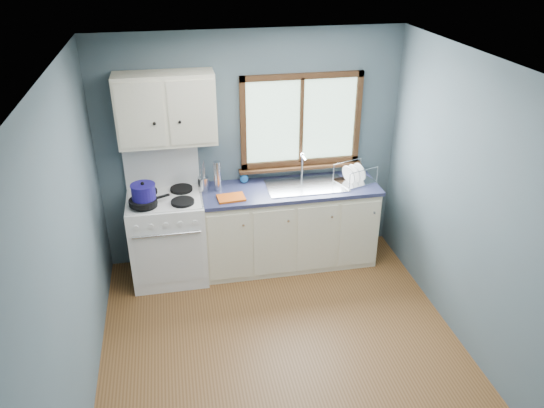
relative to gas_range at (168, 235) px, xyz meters
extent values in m
cube|color=brown|center=(0.95, -1.47, -0.50)|extent=(3.20, 3.60, 0.02)
cube|color=white|center=(0.95, -1.47, 2.02)|extent=(3.20, 3.60, 0.02)
cube|color=#4F6068|center=(0.95, 0.34, 0.76)|extent=(3.20, 0.02, 2.50)
cube|color=#4F6068|center=(-0.66, -1.47, 0.76)|extent=(0.02, 3.60, 2.50)
cube|color=#4F6068|center=(2.56, -1.47, 0.76)|extent=(0.02, 3.60, 2.50)
cube|color=white|center=(0.00, -0.01, -0.03)|extent=(0.76, 0.65, 0.92)
cube|color=white|center=(0.00, 0.30, 0.65)|extent=(0.76, 0.05, 0.44)
cube|color=silver|center=(0.00, -0.01, 0.43)|extent=(0.72, 0.59, 0.01)
cylinder|color=black|center=(-0.18, -0.16, 0.45)|extent=(0.23, 0.23, 0.03)
cylinder|color=black|center=(0.18, -0.16, 0.45)|extent=(0.23, 0.23, 0.03)
cylinder|color=black|center=(-0.18, 0.14, 0.45)|extent=(0.23, 0.23, 0.03)
cylinder|color=black|center=(0.18, 0.14, 0.45)|extent=(0.23, 0.23, 0.03)
cylinder|color=silver|center=(0.00, -0.35, 0.21)|extent=(0.66, 0.02, 0.02)
cube|color=silver|center=(0.00, -0.33, -0.09)|extent=(0.66, 0.01, 0.55)
cube|color=beige|center=(1.31, 0.02, -0.05)|extent=(1.85, 0.60, 0.88)
cube|color=black|center=(1.31, 0.04, -0.45)|extent=(1.85, 0.54, 0.08)
cube|color=#212544|center=(1.31, 0.02, 0.41)|extent=(1.89, 0.64, 0.04)
cube|color=silver|center=(1.49, 0.02, 0.43)|extent=(0.84, 0.46, 0.01)
cube|color=silver|center=(1.29, 0.02, 0.36)|extent=(0.36, 0.40, 0.14)
cube|color=silver|center=(1.69, 0.02, 0.36)|extent=(0.36, 0.40, 0.14)
cylinder|color=silver|center=(1.49, 0.22, 0.57)|extent=(0.02, 0.02, 0.28)
cylinder|color=silver|center=(1.49, 0.15, 0.70)|extent=(0.02, 0.16, 0.02)
sphere|color=silver|center=(1.49, 0.22, 0.71)|extent=(0.04, 0.04, 0.04)
cube|color=#9EC6A8|center=(1.49, 0.32, 1.06)|extent=(1.22, 0.01, 0.92)
cube|color=#442814|center=(1.49, 0.30, 1.53)|extent=(1.30, 0.05, 0.06)
cube|color=#442814|center=(1.49, 0.30, 0.59)|extent=(1.30, 0.05, 0.06)
cube|color=#442814|center=(0.87, 0.30, 1.06)|extent=(0.06, 0.05, 1.00)
cube|color=#442814|center=(2.10, 0.30, 1.06)|extent=(0.06, 0.05, 1.00)
cube|color=#442814|center=(1.49, 0.30, 1.06)|extent=(0.03, 0.05, 0.92)
cube|color=#442814|center=(1.49, 0.27, 0.54)|extent=(1.36, 0.10, 0.03)
cube|color=beige|center=(0.10, 0.16, 1.31)|extent=(0.95, 0.32, 0.70)
cube|color=beige|center=(-0.14, -0.01, 1.31)|extent=(0.44, 0.01, 0.62)
cube|color=beige|center=(0.34, -0.01, 1.31)|extent=(0.44, 0.01, 0.62)
sphere|color=black|center=(-0.02, -0.02, 1.23)|extent=(0.03, 0.03, 0.03)
sphere|color=black|center=(0.22, -0.02, 1.23)|extent=(0.03, 0.03, 0.03)
cylinder|color=black|center=(-0.20, -0.17, 0.49)|extent=(0.36, 0.36, 0.06)
cube|color=black|center=(-0.02, -0.09, 0.49)|extent=(0.15, 0.09, 0.02)
cylinder|color=navy|center=(-0.18, -0.16, 0.56)|extent=(0.27, 0.27, 0.19)
cylinder|color=navy|center=(-0.18, -0.16, 0.67)|extent=(0.28, 0.28, 0.01)
sphere|color=black|center=(-0.18, -0.16, 0.68)|extent=(0.04, 0.04, 0.04)
cylinder|color=silver|center=(0.41, 0.13, 0.50)|extent=(0.13, 0.13, 0.14)
cylinder|color=silver|center=(0.43, 0.14, 0.65)|extent=(0.01, 0.01, 0.21)
cylinder|color=silver|center=(0.39, 0.14, 0.67)|extent=(0.01, 0.01, 0.25)
cylinder|color=silver|center=(0.41, 0.11, 0.64)|extent=(0.01, 0.01, 0.19)
cylinder|color=silver|center=(0.56, 0.11, 0.58)|extent=(0.09, 0.09, 0.32)
imported|color=#1B60A5|center=(0.85, 0.20, 0.54)|extent=(0.10, 0.10, 0.23)
cube|color=#CE5413|center=(0.67, -0.13, 0.44)|extent=(0.29, 0.22, 0.02)
cube|color=silver|center=(2.03, 0.03, 0.43)|extent=(0.47, 0.41, 0.01)
cylinder|color=silver|center=(1.90, -0.17, 0.52)|extent=(0.01, 0.01, 0.19)
cylinder|color=silver|center=(2.25, -0.04, 0.52)|extent=(0.01, 0.01, 0.19)
cylinder|color=silver|center=(1.81, 0.09, 0.52)|extent=(0.01, 0.01, 0.19)
cylinder|color=silver|center=(2.16, 0.22, 0.52)|extent=(0.01, 0.01, 0.19)
cylinder|color=silver|center=(2.07, -0.11, 0.61)|extent=(0.35, 0.13, 0.01)
cylinder|color=silver|center=(1.98, 0.16, 0.61)|extent=(0.35, 0.13, 0.01)
cylinder|color=white|center=(1.94, -0.01, 0.53)|extent=(0.12, 0.21, 0.20)
cylinder|color=white|center=(2.01, 0.02, 0.53)|extent=(0.12, 0.21, 0.20)
cylinder|color=white|center=(2.08, 0.04, 0.53)|extent=(0.12, 0.21, 0.20)
camera|label=1|loc=(0.16, -4.91, 2.83)|focal=35.00mm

